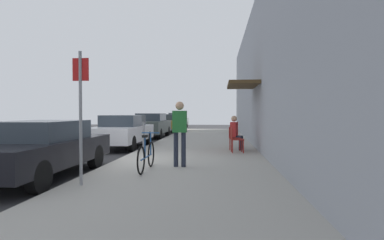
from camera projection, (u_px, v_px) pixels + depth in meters
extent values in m
plane|color=#2D2D30|center=(115.00, 164.00, 9.36)|extent=(60.00, 60.00, 0.00)
cube|color=#9E9B93|center=(196.00, 154.00, 11.15)|extent=(4.50, 32.00, 0.12)
cube|color=#999EA8|center=(265.00, 68.00, 10.87)|extent=(0.30, 32.00, 6.14)
cube|color=#4C381E|center=(242.00, 85.00, 12.18)|extent=(1.10, 2.80, 0.12)
cube|color=black|center=(40.00, 152.00, 7.36)|extent=(1.80, 4.40, 0.57)
cube|color=#333D47|center=(43.00, 130.00, 7.50)|extent=(1.48, 2.11, 0.45)
cylinder|color=black|center=(95.00, 157.00, 8.65)|extent=(0.22, 0.64, 0.64)
cylinder|color=black|center=(40.00, 156.00, 8.79)|extent=(0.22, 0.64, 0.64)
cylinder|color=black|center=(38.00, 177.00, 5.94)|extent=(0.22, 0.64, 0.64)
cube|color=silver|center=(122.00, 133.00, 13.61)|extent=(1.80, 4.40, 0.63)
cube|color=#333D47|center=(123.00, 121.00, 13.75)|extent=(1.48, 2.11, 0.47)
cylinder|color=black|center=(148.00, 138.00, 14.91)|extent=(0.22, 0.64, 0.64)
cylinder|color=black|center=(115.00, 138.00, 15.05)|extent=(0.22, 0.64, 0.64)
cylinder|color=black|center=(132.00, 144.00, 12.19)|extent=(0.22, 0.64, 0.64)
cylinder|color=black|center=(92.00, 144.00, 12.33)|extent=(0.22, 0.64, 0.64)
cube|color=#47514C|center=(151.00, 127.00, 19.21)|extent=(1.80, 4.40, 0.70)
cube|color=#333D47|center=(151.00, 117.00, 19.35)|extent=(1.48, 2.11, 0.46)
cylinder|color=black|center=(167.00, 131.00, 20.51)|extent=(0.22, 0.64, 0.64)
cylinder|color=black|center=(143.00, 131.00, 20.65)|extent=(0.22, 0.64, 0.64)
cylinder|color=black|center=(159.00, 134.00, 17.79)|extent=(0.22, 0.64, 0.64)
cylinder|color=black|center=(132.00, 134.00, 17.93)|extent=(0.22, 0.64, 0.64)
cube|color=#A58433|center=(167.00, 124.00, 25.07)|extent=(1.80, 4.40, 0.60)
cube|color=#333D47|center=(167.00, 117.00, 25.21)|extent=(1.48, 2.11, 0.47)
cylinder|color=black|center=(179.00, 127.00, 26.37)|extent=(0.22, 0.64, 0.64)
cylinder|color=black|center=(160.00, 127.00, 26.51)|extent=(0.22, 0.64, 0.64)
cylinder|color=black|center=(174.00, 129.00, 23.65)|extent=(0.22, 0.64, 0.64)
cylinder|color=black|center=(154.00, 129.00, 23.79)|extent=(0.22, 0.64, 0.64)
cube|color=#47514C|center=(177.00, 121.00, 31.20)|extent=(1.80, 4.40, 0.66)
cube|color=#333D47|center=(178.00, 115.00, 31.34)|extent=(1.48, 2.11, 0.51)
cylinder|color=black|center=(187.00, 124.00, 32.50)|extent=(0.22, 0.64, 0.64)
cylinder|color=black|center=(172.00, 124.00, 32.64)|extent=(0.22, 0.64, 0.64)
cylinder|color=black|center=(184.00, 125.00, 29.78)|extent=(0.22, 0.64, 0.64)
cylinder|color=black|center=(167.00, 125.00, 29.92)|extent=(0.22, 0.64, 0.64)
cylinder|color=slate|center=(144.00, 137.00, 10.96)|extent=(0.07, 0.07, 1.10)
cube|color=#383D42|center=(143.00, 118.00, 10.95)|extent=(0.12, 0.10, 0.22)
cylinder|color=gray|center=(81.00, 118.00, 6.12)|extent=(0.06, 0.06, 2.60)
cube|color=red|center=(81.00, 69.00, 6.12)|extent=(0.32, 0.02, 0.44)
torus|color=black|center=(151.00, 154.00, 8.21)|extent=(0.04, 0.66, 0.66)
torus|color=black|center=(141.00, 160.00, 7.16)|extent=(0.04, 0.66, 0.66)
cylinder|color=#1E4C8C|center=(146.00, 157.00, 7.68)|extent=(0.04, 1.05, 0.04)
cylinder|color=#1E4C8C|center=(145.00, 147.00, 7.53)|extent=(0.04, 0.04, 0.50)
cube|color=black|center=(145.00, 136.00, 7.52)|extent=(0.10, 0.20, 0.06)
cylinder|color=#1E4C8C|center=(151.00, 144.00, 8.15)|extent=(0.03, 0.03, 0.56)
cylinder|color=#1E4C8C|center=(151.00, 133.00, 8.14)|extent=(0.46, 0.03, 0.03)
cylinder|color=maroon|center=(242.00, 146.00, 11.32)|extent=(0.04, 0.04, 0.45)
cylinder|color=maroon|center=(243.00, 147.00, 10.94)|extent=(0.04, 0.04, 0.45)
cylinder|color=maroon|center=(231.00, 146.00, 11.33)|extent=(0.04, 0.04, 0.45)
cylinder|color=maroon|center=(232.00, 147.00, 10.95)|extent=(0.04, 0.04, 0.45)
cube|color=maroon|center=(237.00, 139.00, 11.13)|extent=(0.47, 0.47, 0.03)
cube|color=maroon|center=(231.00, 134.00, 11.13)|extent=(0.06, 0.44, 0.40)
cylinder|color=maroon|center=(242.00, 144.00, 12.03)|extent=(0.04, 0.04, 0.45)
cylinder|color=maroon|center=(240.00, 145.00, 11.68)|extent=(0.04, 0.04, 0.45)
cylinder|color=maroon|center=(232.00, 143.00, 12.17)|extent=(0.04, 0.04, 0.45)
cylinder|color=maroon|center=(230.00, 144.00, 11.82)|extent=(0.04, 0.04, 0.45)
cube|color=maroon|center=(236.00, 138.00, 11.92)|extent=(0.55, 0.55, 0.03)
cube|color=maroon|center=(231.00, 132.00, 11.99)|extent=(0.16, 0.43, 0.40)
cylinder|color=#232838|center=(241.00, 144.00, 11.95)|extent=(0.11, 0.11, 0.47)
cylinder|color=#232838|center=(238.00, 137.00, 11.99)|extent=(0.39, 0.24, 0.14)
cylinder|color=#232838|center=(240.00, 144.00, 11.77)|extent=(0.11, 0.11, 0.47)
cylinder|color=#232838|center=(237.00, 138.00, 11.81)|extent=(0.39, 0.24, 0.14)
cube|color=#B22626|center=(234.00, 129.00, 11.94)|extent=(0.32, 0.41, 0.56)
sphere|color=tan|center=(234.00, 119.00, 11.93)|extent=(0.22, 0.22, 0.22)
cylinder|color=#232838|center=(176.00, 149.00, 8.23)|extent=(0.12, 0.12, 0.90)
cylinder|color=#232838|center=(184.00, 150.00, 8.21)|extent=(0.12, 0.12, 0.90)
cube|color=#267233|center=(180.00, 122.00, 8.20)|extent=(0.36, 0.22, 0.56)
sphere|color=tan|center=(180.00, 106.00, 8.19)|extent=(0.22, 0.22, 0.22)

